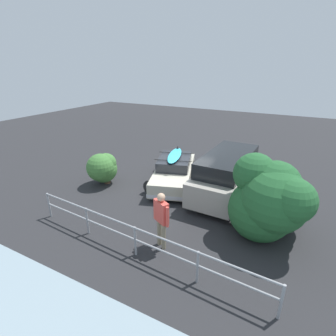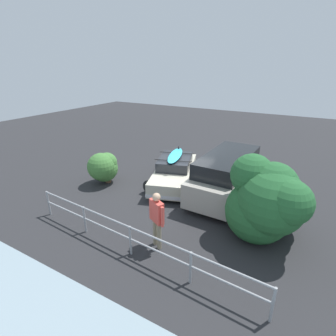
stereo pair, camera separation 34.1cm
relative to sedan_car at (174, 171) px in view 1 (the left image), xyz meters
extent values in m
cube|color=#28282B|center=(-0.44, 0.38, -0.60)|extent=(44.00, 44.00, 0.02)
cube|color=#B7B29E|center=(-0.01, 0.04, -0.11)|extent=(2.82, 4.49, 0.60)
cube|color=#23262B|center=(0.04, -0.12, 0.40)|extent=(1.96, 2.35, 0.43)
cube|color=silver|center=(-0.65, 1.99, -0.29)|extent=(1.57, 0.60, 0.14)
cube|color=silver|center=(0.63, -1.92, -0.29)|extent=(1.57, 0.60, 0.14)
cylinder|color=black|center=(-1.19, 1.02, -0.27)|extent=(0.65, 0.18, 0.65)
cylinder|color=#99999E|center=(-1.19, 1.02, -0.27)|extent=(0.36, 0.19, 0.36)
cylinder|color=black|center=(0.36, 1.53, -0.27)|extent=(0.65, 0.18, 0.65)
cylinder|color=#99999E|center=(0.36, 1.53, -0.27)|extent=(0.36, 0.19, 0.36)
cylinder|color=black|center=(-0.38, -1.45, -0.27)|extent=(0.65, 0.18, 0.65)
cylinder|color=#99999E|center=(-0.38, -1.45, -0.27)|extent=(0.36, 0.19, 0.36)
cylinder|color=black|center=(1.17, -0.95, -0.27)|extent=(0.65, 0.18, 0.65)
cylinder|color=#99999E|center=(1.17, -0.95, -0.27)|extent=(0.36, 0.19, 0.36)
cylinder|color=black|center=(-0.13, 0.40, 0.66)|extent=(1.60, 0.55, 0.03)
cylinder|color=black|center=(0.21, -0.65, 0.66)|extent=(1.60, 0.55, 0.03)
ellipsoid|color=#33B7D6|center=(0.05, -0.14, 0.72)|extent=(1.18, 2.28, 0.09)
cone|color=black|center=(0.31, -0.99, 0.83)|extent=(0.10, 0.10, 0.14)
cube|color=#9E998E|center=(-2.48, 0.02, 0.13)|extent=(1.94, 4.80, 0.96)
cube|color=black|center=(-2.48, 0.02, 0.92)|extent=(1.76, 3.75, 0.62)
cylinder|color=black|center=(-2.56, -2.45, 0.23)|extent=(0.68, 0.20, 0.67)
cylinder|color=black|center=(-3.34, 1.47, -0.22)|extent=(0.74, 0.22, 0.74)
cylinder|color=#99999E|center=(-3.34, 1.47, -0.22)|extent=(0.41, 0.23, 0.41)
cylinder|color=black|center=(-1.52, 1.41, -0.22)|extent=(0.74, 0.22, 0.74)
cylinder|color=#99999E|center=(-1.52, 1.41, -0.22)|extent=(0.41, 0.23, 0.41)
cylinder|color=black|center=(-3.44, -1.37, -0.22)|extent=(0.74, 0.22, 0.74)
cylinder|color=#99999E|center=(-3.44, -1.37, -0.22)|extent=(0.41, 0.23, 0.41)
cylinder|color=black|center=(-1.62, -1.43, -0.22)|extent=(0.74, 0.22, 0.74)
cylinder|color=#99999E|center=(-1.62, -1.43, -0.22)|extent=(0.41, 0.23, 0.41)
cylinder|color=gray|center=(-1.86, 4.44, -0.15)|extent=(0.13, 0.13, 0.89)
cylinder|color=gray|center=(-1.64, 4.33, -0.15)|extent=(0.13, 0.13, 0.89)
cube|color=#DB4C42|center=(-1.75, 4.38, 0.63)|extent=(0.55, 0.42, 0.67)
sphere|color=#D6A884|center=(-1.75, 4.38, 1.10)|extent=(0.24, 0.24, 0.24)
cylinder|color=#DB4C42|center=(-2.02, 4.52, 0.60)|extent=(0.09, 0.09, 0.63)
cylinder|color=#DB4C42|center=(-1.48, 4.24, 0.60)|extent=(0.09, 0.09, 0.63)
cylinder|color=gray|center=(-5.20, 5.34, -0.12)|extent=(0.07, 0.07, 0.95)
cylinder|color=gray|center=(-3.23, 5.20, -0.12)|extent=(0.07, 0.07, 0.95)
cylinder|color=gray|center=(-1.27, 5.06, -0.12)|extent=(0.07, 0.07, 0.95)
cylinder|color=gray|center=(0.70, 4.92, -0.12)|extent=(0.07, 0.07, 0.95)
cylinder|color=gray|center=(2.66, 4.77, -0.12)|extent=(0.07, 0.07, 0.95)
cylinder|color=gray|center=(-1.27, 5.06, 0.33)|extent=(7.86, 0.62, 0.06)
cylinder|color=gray|center=(-1.27, 5.06, -0.07)|extent=(7.86, 0.62, 0.06)
cylinder|color=brown|center=(2.73, 1.52, -0.36)|extent=(0.27, 0.27, 0.46)
sphere|color=#427A38|center=(3.04, 1.76, 0.08)|extent=(0.94, 0.94, 0.94)
sphere|color=#427A38|center=(2.83, 1.61, 0.13)|extent=(1.25, 1.25, 1.25)
sphere|color=#427A38|center=(2.81, 1.80, 0.28)|extent=(1.26, 1.26, 1.26)
sphere|color=#427A38|center=(2.73, 1.51, 0.39)|extent=(0.94, 0.94, 0.94)
cylinder|color=brown|center=(-4.58, 2.44, -0.27)|extent=(0.37, 0.37, 0.65)
sphere|color=#235B2D|center=(-4.77, 2.09, 0.62)|extent=(1.67, 1.67, 1.67)
sphere|color=#235B2D|center=(-3.90, 2.29, 1.45)|extent=(1.32, 1.32, 1.32)
sphere|color=#235B2D|center=(-4.23, 2.43, 0.35)|extent=(2.02, 2.02, 2.02)
sphere|color=#235B2D|center=(-5.07, 2.91, 1.12)|extent=(1.28, 1.28, 1.28)
sphere|color=#235B2D|center=(-4.53, 2.38, 1.23)|extent=(1.52, 1.52, 1.52)
sphere|color=#235B2D|center=(-4.60, 2.61, 0.86)|extent=(1.99, 1.99, 1.99)
sphere|color=#235B2D|center=(-4.63, 1.75, 0.34)|extent=(1.93, 1.93, 1.93)
camera|label=1|loc=(-4.97, 10.12, 4.59)|focal=28.00mm
camera|label=2|loc=(-5.27, 9.96, 4.59)|focal=28.00mm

